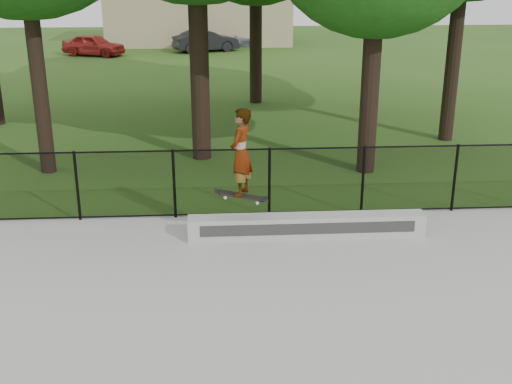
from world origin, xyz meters
TOP-DOWN VIEW (x-y plane):
  - grind_ledge at (0.64, 4.70)m, footprint 4.66×0.40m
  - car_a at (-8.13, 31.95)m, footprint 3.94×2.70m
  - car_b at (-1.57, 33.37)m, footprint 3.87×2.53m
  - car_c at (-0.08, 35.63)m, footprint 3.51×1.59m
  - skater_airborne at (-0.66, 4.51)m, footprint 0.83×0.71m
  - chainlink_fence at (0.00, 5.90)m, footprint 16.06×0.06m
  - distant_building at (-2.00, 38.00)m, footprint 12.40×6.40m

SIDE VIEW (x-z plane):
  - grind_ledge at x=0.64m, z-range 0.06..0.51m
  - car_c at x=-0.08m, z-range 0.00..1.10m
  - car_a at x=-8.13m, z-range 0.00..1.25m
  - car_b at x=-1.57m, z-range 0.00..1.31m
  - chainlink_fence at x=0.00m, z-range 0.06..1.56m
  - skater_airborne at x=-0.66m, z-range 0.92..2.75m
  - distant_building at x=-2.00m, z-range 0.01..4.31m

